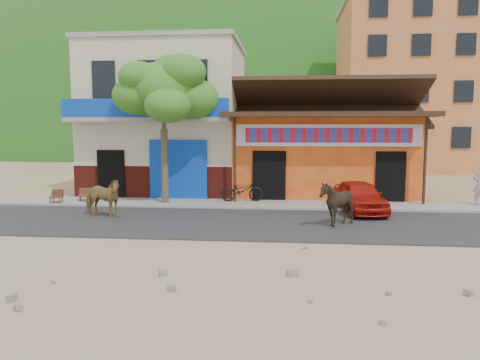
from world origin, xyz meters
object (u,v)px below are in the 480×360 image
object	(u,v)px
cafe_chair_right	(85,189)
cow_dark	(337,203)
cafe_chair_left	(56,191)
tree	(164,129)
scooter	(242,190)
red_car	(359,196)
cow_tan	(102,197)

from	to	relation	value
cafe_chair_right	cow_dark	bearing A→B (deg)	-39.76
cafe_chair_left	cafe_chair_right	xyz separation A→B (m)	(0.96, 0.54, 0.01)
tree	cafe_chair_right	xyz separation A→B (m)	(-3.44, 0.04, -2.50)
cafe_chair_left	cafe_chair_right	world-z (taller)	cafe_chair_right
scooter	cow_dark	bearing A→B (deg)	-149.24
cafe_chair_left	cafe_chair_right	size ratio (longest dim) A/B	0.99
cow_dark	scooter	distance (m)	5.40
cow_dark	red_car	world-z (taller)	cow_dark
tree	scooter	xyz separation A→B (m)	(3.10, 0.62, -2.54)
cow_dark	cafe_chair_right	xyz separation A→B (m)	(-9.97, 3.61, -0.15)
cow_tan	red_car	bearing A→B (deg)	-64.03
red_car	scooter	size ratio (longest dim) A/B	1.98
cow_tan	red_car	world-z (taller)	cow_tan
tree	scooter	world-z (taller)	tree
tree	cow_tan	distance (m)	3.99
tree	cow_dark	size ratio (longest dim) A/B	4.11
red_car	scooter	bearing A→B (deg)	151.80
cow_dark	cafe_chair_right	size ratio (longest dim) A/B	1.47
tree	cafe_chair_right	world-z (taller)	tree
tree	cafe_chair_left	size ratio (longest dim) A/B	6.11
cow_tan	cafe_chair_left	bearing A→B (deg)	66.07
red_car	cafe_chair_right	size ratio (longest dim) A/B	3.51
cow_tan	scooter	size ratio (longest dim) A/B	0.93
cow_tan	cow_dark	distance (m)	8.10
cafe_chair_left	cafe_chair_right	distance (m)	1.10
tree	cafe_chair_left	bearing A→B (deg)	-173.52
cow_tan	tree	bearing A→B (deg)	-13.92
tree	cafe_chair_left	world-z (taller)	tree
cow_tan	cow_dark	xyz separation A→B (m)	(8.06, -0.76, 0.04)
tree	cow_dark	world-z (taller)	tree
cow_dark	cafe_chair_left	xyz separation A→B (m)	(-10.92, 3.06, -0.16)
tree	scooter	distance (m)	4.05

